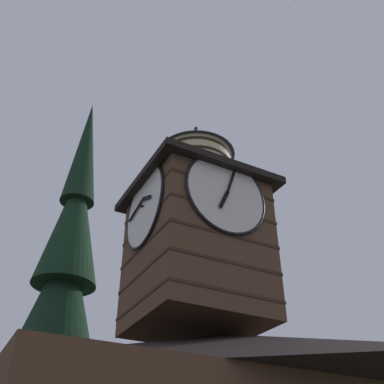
% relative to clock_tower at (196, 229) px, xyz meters
% --- Properties ---
extents(clock_tower, '(4.50, 4.50, 8.04)m').
position_rel_clock_tower_xyz_m(clock_tower, '(0.00, 0.00, 0.00)').
color(clock_tower, brown).
rests_on(clock_tower, building_main).
extents(pine_tree_behind, '(5.32, 5.32, 21.45)m').
position_rel_clock_tower_xyz_m(pine_tree_behind, '(2.43, -7.99, -1.74)').
color(pine_tree_behind, '#473323').
rests_on(pine_tree_behind, ground_plane).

